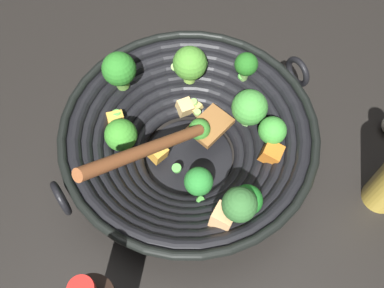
% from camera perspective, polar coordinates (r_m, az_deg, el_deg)
% --- Properties ---
extents(ground_plane, '(4.00, 4.00, 0.00)m').
position_cam_1_polar(ground_plane, '(0.76, -0.37, -2.03)').
color(ground_plane, black).
extents(wok, '(0.44, 0.40, 0.24)m').
position_cam_1_polar(wok, '(0.70, -0.32, 0.66)').
color(wok, black).
rests_on(wok, ground).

